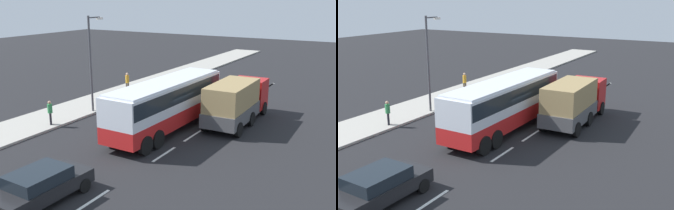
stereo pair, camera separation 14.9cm
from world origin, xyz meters
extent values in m
plane|color=black|center=(0.00, 0.00, 0.00)|extent=(120.00, 120.00, 0.00)
cube|color=#A8A399|center=(0.00, 8.65, 0.07)|extent=(80.00, 4.00, 0.15)
cube|color=white|center=(-9.62, -1.78, 0.00)|extent=(2.40, 0.16, 0.01)
cube|color=white|center=(-3.52, -1.78, 0.00)|extent=(2.40, 0.16, 0.01)
cube|color=white|center=(0.01, -1.78, 0.00)|extent=(2.40, 0.16, 0.01)
cube|color=white|center=(6.45, -1.78, 0.00)|extent=(2.40, 0.16, 0.01)
cube|color=white|center=(16.84, -1.78, 0.00)|extent=(2.40, 0.16, 0.01)
cube|color=white|center=(16.66, -1.78, 0.00)|extent=(2.40, 0.16, 0.01)
cube|color=red|center=(0.01, 0.12, 1.04)|extent=(10.67, 2.68, 0.99)
cube|color=silver|center=(0.01, 0.12, 2.37)|extent=(10.67, 2.68, 1.66)
cube|color=black|center=(0.01, 0.12, 2.59)|extent=(10.46, 2.71, 0.91)
cube|color=black|center=(5.27, -0.01, 2.45)|extent=(0.17, 2.24, 1.33)
cube|color=silver|center=(0.01, 0.12, 3.26)|extent=(10.24, 2.53, 0.12)
cylinder|color=black|center=(3.75, 1.20, 0.55)|extent=(1.11, 0.33, 1.10)
cylinder|color=black|center=(3.69, -1.14, 0.55)|extent=(1.11, 0.33, 1.10)
cylinder|color=black|center=(-2.87, 1.35, 0.55)|extent=(1.11, 0.33, 1.10)
cylinder|color=black|center=(-2.92, -0.98, 0.55)|extent=(1.11, 0.33, 1.10)
cylinder|color=black|center=(-4.07, 1.38, 0.55)|extent=(1.11, 0.33, 1.10)
cylinder|color=black|center=(-4.12, -0.95, 0.55)|extent=(1.11, 0.33, 1.10)
cube|color=red|center=(6.64, -3.08, 1.54)|extent=(1.99, 2.38, 2.13)
cube|color=#4C4C4F|center=(2.87, -3.17, 0.93)|extent=(5.25, 2.45, 0.90)
cube|color=#997F51|center=(2.87, -3.17, 2.18)|extent=(5.04, 2.35, 1.61)
cylinder|color=black|center=(6.68, -1.97, 0.48)|extent=(0.97, 0.30, 0.96)
cylinder|color=black|center=(6.73, -4.20, 0.48)|extent=(0.97, 0.30, 0.96)
cylinder|color=black|center=(3.72, -2.04, 0.48)|extent=(0.97, 0.30, 0.96)
cylinder|color=black|center=(3.77, -4.27, 0.48)|extent=(0.97, 0.30, 0.96)
cylinder|color=black|center=(1.15, -2.10, 0.48)|extent=(0.97, 0.30, 0.96)
cylinder|color=black|center=(1.20, -4.33, 0.48)|extent=(0.97, 0.30, 0.96)
cube|color=black|center=(-10.67, 0.00, 0.62)|extent=(4.55, 2.05, 0.61)
cube|color=black|center=(-10.78, 0.01, 1.20)|extent=(2.53, 1.83, 0.54)
cylinder|color=black|center=(-9.04, 0.86, 0.32)|extent=(0.65, 0.22, 0.64)
cylinder|color=black|center=(-9.11, -0.96, 0.32)|extent=(0.65, 0.22, 0.64)
cylinder|color=black|center=(-3.25, 7.21, 0.56)|extent=(0.14, 0.14, 0.81)
cylinder|color=black|center=(-3.14, 7.32, 0.56)|extent=(0.14, 0.14, 0.81)
cylinder|color=#338C4C|center=(-3.19, 7.27, 1.27)|extent=(0.32, 0.32, 0.61)
sphere|color=tan|center=(-3.19, 7.27, 1.68)|extent=(0.22, 0.22, 0.22)
cylinder|color=brown|center=(6.84, 8.31, 0.59)|extent=(0.14, 0.14, 0.88)
cylinder|color=brown|center=(6.90, 8.16, 0.59)|extent=(0.14, 0.14, 0.88)
cylinder|color=gold|center=(6.87, 8.24, 1.36)|extent=(0.32, 0.32, 0.66)
sphere|color=tan|center=(6.87, 8.24, 1.81)|extent=(0.24, 0.24, 0.24)
cylinder|color=#47474C|center=(0.78, 7.02, 3.65)|extent=(0.16, 0.16, 6.99)
cylinder|color=#47474C|center=(1.39, 7.02, 6.99)|extent=(1.22, 0.10, 0.10)
cube|color=silver|center=(2.00, 7.02, 6.89)|extent=(0.50, 0.24, 0.16)
camera|label=1|loc=(-21.15, -12.34, 8.50)|focal=42.53mm
camera|label=2|loc=(-21.22, -12.21, 8.50)|focal=42.53mm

